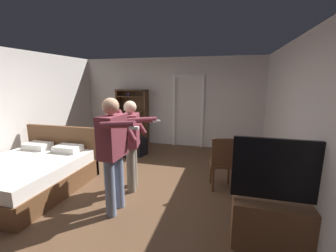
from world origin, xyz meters
TOP-DOWN VIEW (x-y plane):
  - ground_plane at (0.00, 0.00)m, footprint 7.13×7.13m
  - wall_back at (0.00, 3.30)m, footprint 5.67×0.12m
  - wall_right at (2.77, 0.00)m, footprint 0.12×6.72m
  - doorway_frame at (0.58, 3.22)m, footprint 0.93×0.08m
  - bed at (-1.72, -0.26)m, footprint 1.69×1.96m
  - bookshelf at (-1.13, 3.07)m, footprint 0.97×0.32m
  - tv_flatscreen at (2.41, -0.68)m, footprint 1.25×0.40m
  - side_table at (2.15, 0.66)m, footprint 0.72×0.72m
  - laptop at (2.12, 0.61)m, footprint 0.36×0.37m
  - bottle_on_table at (2.29, 0.58)m, footprint 0.06×0.06m
  - wooden_chair at (1.67, 0.63)m, footprint 0.49×0.49m
  - person_blue_shirt at (0.13, -0.50)m, footprint 0.68×0.63m
  - person_striped_shirt at (0.09, 0.25)m, footprint 0.76×0.61m
  - suitcase_dark at (-0.91, 1.89)m, footprint 0.63×0.52m
  - suitcase_small at (-0.67, 2.07)m, footprint 0.70×0.51m

SIDE VIEW (x-z plane):
  - ground_plane at x=0.00m, z-range 0.00..0.00m
  - suitcase_dark at x=-0.91m, z-range 0.00..0.37m
  - suitcase_small at x=-0.67m, z-range 0.00..0.46m
  - bed at x=-1.72m, z-range -0.21..0.81m
  - tv_flatscreen at x=2.41m, z-range -0.27..1.07m
  - side_table at x=2.15m, z-range 0.13..0.83m
  - wooden_chair at x=1.67m, z-range 0.05..1.04m
  - laptop at x=2.12m, z-range 0.67..0.83m
  - bottle_on_table at x=2.29m, z-range 0.68..0.92m
  - bookshelf at x=-1.13m, z-range 0.07..1.77m
  - person_striped_shirt at x=0.09m, z-range 0.13..1.75m
  - person_blue_shirt at x=0.13m, z-range 0.15..1.89m
  - doorway_frame at x=0.58m, z-range 0.16..2.29m
  - wall_back at x=0.00m, z-range 0.00..2.63m
  - wall_right at x=2.77m, z-range 0.00..2.63m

